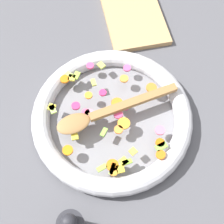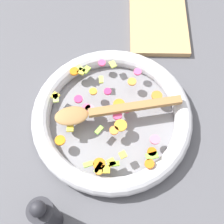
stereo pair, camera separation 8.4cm
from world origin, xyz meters
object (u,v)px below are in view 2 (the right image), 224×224
skillet (112,117)px  pepper_mill (46,215)px  wooden_spoon (105,111)px  cutting_board (158,20)px

skillet → pepper_mill: (-0.28, 0.14, 0.06)m
skillet → pepper_mill: 0.32m
pepper_mill → wooden_spoon: bearing=-24.7°
skillet → cutting_board: skillet is taller
skillet → pepper_mill: pepper_mill is taller
cutting_board → skillet: bearing=157.9°
skillet → wooden_spoon: wooden_spoon is taller
wooden_spoon → pepper_mill: 0.30m
skillet → cutting_board: size_ratio=1.54×
wooden_spoon → pepper_mill: pepper_mill is taller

